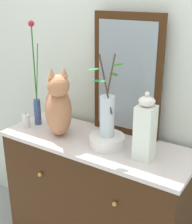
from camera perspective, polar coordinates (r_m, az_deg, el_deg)
name	(u,v)px	position (r m, az deg, el deg)	size (l,w,h in m)	color
wall_back	(122,60)	(1.91, 4.69, 9.33)	(4.40, 0.08, 2.60)	silver
sideboard	(96,204)	(2.05, 0.00, -16.36)	(1.13, 0.44, 0.88)	#381D0B
mirror_leaning	(127,77)	(1.81, 5.57, 6.38)	(0.42, 0.03, 0.70)	#3C200C
cat_sitting	(58,107)	(1.85, -6.82, 0.95)	(0.35, 0.36, 0.42)	#BA764E
vase_slim_green	(37,98)	(2.02, -10.69, 2.51)	(0.06, 0.04, 0.65)	#394D82
bowl_porcelain	(107,141)	(1.75, 1.96, -5.22)	(0.20, 0.20, 0.06)	white
vase_glass_clear	(107,114)	(1.69, 2.02, -0.33)	(0.11, 0.23, 0.45)	silver
jar_lidded_porcelain	(145,129)	(1.59, 8.86, -3.07)	(0.09, 0.09, 0.36)	white
candle_pillar	(26,121)	(2.03, -12.52, -1.59)	(0.05, 0.05, 0.09)	silver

